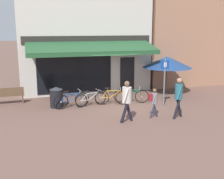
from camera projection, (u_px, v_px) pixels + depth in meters
ground_plane at (118, 104)px, 14.50m from camera, size 160.00×160.00×0.00m
shop_front at (84, 38)px, 17.32m from camera, size 7.80×5.00×6.45m
neighbour_building at (187, 38)px, 19.99m from camera, size 7.03×4.00×6.23m
bike_rack_rail at (101, 95)px, 14.36m from camera, size 3.54×0.04×0.57m
bicycle_blue at (72, 100)px, 13.60m from camera, size 1.80×0.52×0.89m
bicycle_silver at (91, 99)px, 14.02m from camera, size 1.69×0.63×0.80m
bicycle_orange at (112, 97)px, 14.23m from camera, size 1.74×0.63×0.88m
bicycle_green at (131, 96)px, 14.55m from camera, size 1.75×0.83×0.88m
pedestrian_adult at (127, 97)px, 11.47m from camera, size 0.64×0.59×1.74m
pedestrian_child at (154, 99)px, 12.08m from camera, size 0.49×0.35×1.30m
pedestrian_second_adult at (179, 93)px, 11.97m from camera, size 0.58×0.54×1.77m
litter_bin at (56, 97)px, 13.74m from camera, size 0.64×0.64×1.02m
parking_sign at (164, 78)px, 13.69m from camera, size 0.44×0.07×2.37m
cafe_parasol at (167, 62)px, 16.25m from camera, size 2.85×2.85×2.22m
park_bench at (8, 95)px, 14.33m from camera, size 1.62×0.51×0.87m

